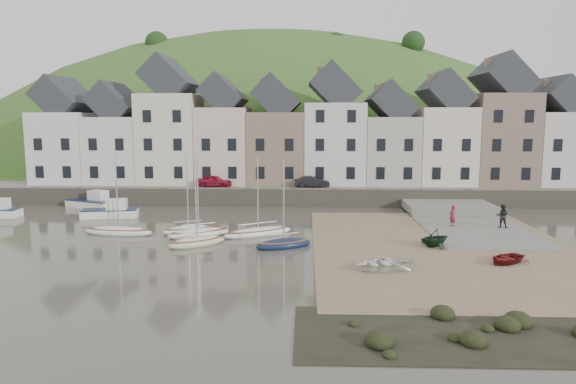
{
  "coord_description": "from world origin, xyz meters",
  "views": [
    {
      "loc": [
        1.47,
        -36.12,
        8.94
      ],
      "look_at": [
        0.0,
        6.0,
        3.0
      ],
      "focal_mm": 32.95,
      "sensor_mm": 36.0,
      "label": 1
    }
  ],
  "objects_px": {
    "rowboat_red": "(506,258)",
    "person_dark": "(502,216)",
    "rowboat_white": "(383,263)",
    "car_right": "(312,182)",
    "sailboat_0": "(119,231)",
    "car_left": "(214,181)",
    "rowboat_green": "(435,238)",
    "person_red": "(452,216)"
  },
  "relations": [
    {
      "from": "sailboat_0",
      "to": "rowboat_red",
      "type": "relative_size",
      "value": 2.23
    },
    {
      "from": "sailboat_0",
      "to": "rowboat_green",
      "type": "bearing_deg",
      "value": -8.04
    },
    {
      "from": "rowboat_red",
      "to": "rowboat_white",
      "type": "bearing_deg",
      "value": -115.38
    },
    {
      "from": "sailboat_0",
      "to": "rowboat_white",
      "type": "bearing_deg",
      "value": -25.42
    },
    {
      "from": "rowboat_green",
      "to": "person_red",
      "type": "bearing_deg",
      "value": 126.9
    },
    {
      "from": "person_red",
      "to": "car_left",
      "type": "bearing_deg",
      "value": -67.06
    },
    {
      "from": "car_right",
      "to": "rowboat_green",
      "type": "bearing_deg",
      "value": -156.8
    },
    {
      "from": "person_dark",
      "to": "car_left",
      "type": "relative_size",
      "value": 0.5
    },
    {
      "from": "rowboat_white",
      "to": "car_left",
      "type": "height_order",
      "value": "car_left"
    },
    {
      "from": "car_left",
      "to": "car_right",
      "type": "height_order",
      "value": "car_left"
    },
    {
      "from": "car_left",
      "to": "car_right",
      "type": "relative_size",
      "value": 1.03
    },
    {
      "from": "car_left",
      "to": "car_right",
      "type": "distance_m",
      "value": 10.48
    },
    {
      "from": "sailboat_0",
      "to": "person_red",
      "type": "distance_m",
      "value": 26.7
    },
    {
      "from": "person_red",
      "to": "sailboat_0",
      "type": "bearing_deg",
      "value": -29.4
    },
    {
      "from": "rowboat_white",
      "to": "car_left",
      "type": "bearing_deg",
      "value": -171.61
    },
    {
      "from": "rowboat_green",
      "to": "car_right",
      "type": "xyz_separation_m",
      "value": [
        -8.28,
        19.46,
        1.51
      ]
    },
    {
      "from": "person_dark",
      "to": "car_left",
      "type": "height_order",
      "value": "car_left"
    },
    {
      "from": "person_red",
      "to": "car_left",
      "type": "xyz_separation_m",
      "value": [
        -21.81,
        12.66,
        1.26
      ]
    },
    {
      "from": "rowboat_white",
      "to": "person_red",
      "type": "bearing_deg",
      "value": 127.98
    },
    {
      "from": "person_red",
      "to": "rowboat_green",
      "type": "bearing_deg",
      "value": 28.89
    },
    {
      "from": "rowboat_red",
      "to": "car_left",
      "type": "distance_m",
      "value": 32.38
    },
    {
      "from": "rowboat_green",
      "to": "person_dark",
      "type": "relative_size",
      "value": 1.27
    },
    {
      "from": "rowboat_white",
      "to": "car_left",
      "type": "xyz_separation_m",
      "value": [
        -14.36,
        25.19,
        1.83
      ]
    },
    {
      "from": "rowboat_white",
      "to": "car_right",
      "type": "xyz_separation_m",
      "value": [
        -3.89,
        25.19,
        1.79
      ]
    },
    {
      "from": "sailboat_0",
      "to": "car_left",
      "type": "xyz_separation_m",
      "value": [
        4.66,
        16.16,
        1.99
      ]
    },
    {
      "from": "rowboat_white",
      "to": "rowboat_green",
      "type": "bearing_deg",
      "value": 121.25
    },
    {
      "from": "sailboat_0",
      "to": "person_red",
      "type": "height_order",
      "value": "sailboat_0"
    },
    {
      "from": "car_right",
      "to": "car_left",
      "type": "bearing_deg",
      "value": 90.16
    },
    {
      "from": "person_red",
      "to": "person_dark",
      "type": "bearing_deg",
      "value": 137.4
    },
    {
      "from": "rowboat_green",
      "to": "car_right",
      "type": "height_order",
      "value": "car_right"
    },
    {
      "from": "car_left",
      "to": "rowboat_white",
      "type": "bearing_deg",
      "value": -143.8
    },
    {
      "from": "person_red",
      "to": "car_left",
      "type": "height_order",
      "value": "car_left"
    },
    {
      "from": "person_red",
      "to": "person_dark",
      "type": "height_order",
      "value": "person_dark"
    },
    {
      "from": "rowboat_red",
      "to": "car_left",
      "type": "bearing_deg",
      "value": -174.09
    },
    {
      "from": "rowboat_white",
      "to": "rowboat_green",
      "type": "xyz_separation_m",
      "value": [
        4.39,
        5.73,
        0.28
      ]
    },
    {
      "from": "person_dark",
      "to": "car_right",
      "type": "height_order",
      "value": "car_right"
    },
    {
      "from": "rowboat_green",
      "to": "car_left",
      "type": "distance_m",
      "value": 27.07
    },
    {
      "from": "car_left",
      "to": "car_right",
      "type": "bearing_deg",
      "value": -83.49
    },
    {
      "from": "rowboat_red",
      "to": "rowboat_green",
      "type": "bearing_deg",
      "value": -177.48
    },
    {
      "from": "sailboat_0",
      "to": "car_right",
      "type": "xyz_separation_m",
      "value": [
        15.13,
        16.16,
        1.95
      ]
    },
    {
      "from": "sailboat_0",
      "to": "car_right",
      "type": "distance_m",
      "value": 22.22
    },
    {
      "from": "rowboat_red",
      "to": "person_dark",
      "type": "distance_m",
      "value": 11.09
    }
  ]
}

